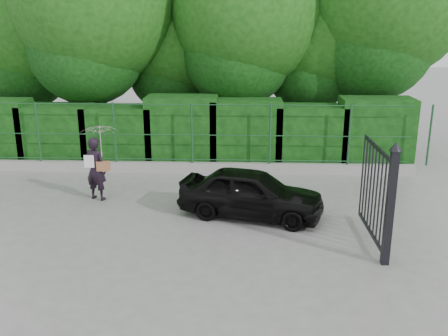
{
  "coord_description": "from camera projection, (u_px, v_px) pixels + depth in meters",
  "views": [
    {
      "loc": [
        1.93,
        -9.79,
        4.4
      ],
      "look_at": [
        1.48,
        1.3,
        1.1
      ],
      "focal_mm": 40.0,
      "sensor_mm": 36.0,
      "label": 1
    }
  ],
  "objects": [
    {
      "name": "hedge",
      "position": [
        186.0,
        133.0,
        15.69
      ],
      "size": [
        14.2,
        1.2,
        2.15
      ],
      "color": "black",
      "rests_on": "ground"
    },
    {
      "name": "gate",
      "position": [
        383.0,
        196.0,
        9.5
      ],
      "size": [
        0.22,
        2.33,
        2.36
      ],
      "color": "black",
      "rests_on": "ground"
    },
    {
      "name": "car",
      "position": [
        251.0,
        193.0,
        11.51
      ],
      "size": [
        3.57,
        2.17,
        1.14
      ],
      "primitive_type": "imported",
      "rotation": [
        0.0,
        0.0,
        1.31
      ],
      "color": "black",
      "rests_on": "ground"
    },
    {
      "name": "fence",
      "position": [
        186.0,
        133.0,
        14.67
      ],
      "size": [
        14.13,
        0.06,
        1.8
      ],
      "color": "#1A4825",
      "rests_on": "kerb"
    },
    {
      "name": "trees",
      "position": [
        222.0,
        13.0,
        16.75
      ],
      "size": [
        17.1,
        6.15,
        8.08
      ],
      "color": "black",
      "rests_on": "ground"
    },
    {
      "name": "woman",
      "position": [
        99.0,
        151.0,
        12.44
      ],
      "size": [
        0.95,
        0.92,
        1.92
      ],
      "color": "black",
      "rests_on": "ground"
    },
    {
      "name": "kerb",
      "position": [
        179.0,
        167.0,
        14.97
      ],
      "size": [
        14.0,
        0.25,
        0.3
      ],
      "primitive_type": "cube",
      "color": "#9E9E99",
      "rests_on": "ground"
    },
    {
      "name": "ground",
      "position": [
        153.0,
        233.0,
        10.71
      ],
      "size": [
        80.0,
        80.0,
        0.0
      ],
      "primitive_type": "plane",
      "color": "gray"
    }
  ]
}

